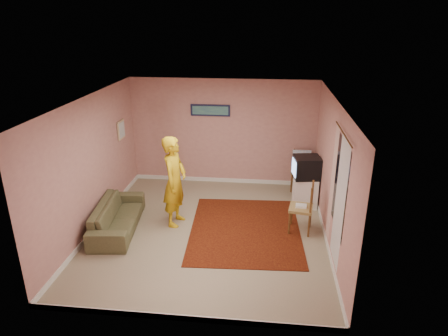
# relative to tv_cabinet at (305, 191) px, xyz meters

# --- Properties ---
(ground) EXTENTS (5.00, 5.00, 0.00)m
(ground) POSITION_rel_tv_cabinet_xyz_m (-1.95, -1.36, -0.33)
(ground) COLOR gray
(ground) RESTS_ON ground
(wall_back) EXTENTS (4.50, 0.02, 2.60)m
(wall_back) POSITION_rel_tv_cabinet_xyz_m (-1.95, 1.14, 0.97)
(wall_back) COLOR tan
(wall_back) RESTS_ON ground
(wall_front) EXTENTS (4.50, 0.02, 2.60)m
(wall_front) POSITION_rel_tv_cabinet_xyz_m (-1.95, -3.86, 0.97)
(wall_front) COLOR tan
(wall_front) RESTS_ON ground
(wall_left) EXTENTS (0.02, 5.00, 2.60)m
(wall_left) POSITION_rel_tv_cabinet_xyz_m (-4.20, -1.36, 0.97)
(wall_left) COLOR tan
(wall_left) RESTS_ON ground
(wall_right) EXTENTS (0.02, 5.00, 2.60)m
(wall_right) POSITION_rel_tv_cabinet_xyz_m (0.30, -1.36, 0.97)
(wall_right) COLOR tan
(wall_right) RESTS_ON ground
(ceiling) EXTENTS (4.50, 5.00, 0.02)m
(ceiling) POSITION_rel_tv_cabinet_xyz_m (-1.95, -1.36, 2.27)
(ceiling) COLOR silver
(ceiling) RESTS_ON wall_back
(baseboard_back) EXTENTS (4.50, 0.02, 0.10)m
(baseboard_back) POSITION_rel_tv_cabinet_xyz_m (-1.95, 1.13, -0.28)
(baseboard_back) COLOR white
(baseboard_back) RESTS_ON ground
(baseboard_front) EXTENTS (4.50, 0.02, 0.10)m
(baseboard_front) POSITION_rel_tv_cabinet_xyz_m (-1.95, -3.85, -0.28)
(baseboard_front) COLOR white
(baseboard_front) RESTS_ON ground
(baseboard_left) EXTENTS (0.02, 5.00, 0.10)m
(baseboard_left) POSITION_rel_tv_cabinet_xyz_m (-4.19, -1.36, -0.28)
(baseboard_left) COLOR white
(baseboard_left) RESTS_ON ground
(baseboard_right) EXTENTS (0.02, 5.00, 0.10)m
(baseboard_right) POSITION_rel_tv_cabinet_xyz_m (0.29, -1.36, -0.28)
(baseboard_right) COLOR white
(baseboard_right) RESTS_ON ground
(window) EXTENTS (0.01, 1.10, 1.50)m
(window) POSITION_rel_tv_cabinet_xyz_m (0.29, -2.26, 1.12)
(window) COLOR black
(window) RESTS_ON wall_right
(curtain_sheer) EXTENTS (0.01, 0.75, 2.10)m
(curtain_sheer) POSITION_rel_tv_cabinet_xyz_m (0.28, -2.41, 0.92)
(curtain_sheer) COLOR silver
(curtain_sheer) RESTS_ON wall_right
(curtain_floral) EXTENTS (0.01, 0.35, 2.10)m
(curtain_floral) POSITION_rel_tv_cabinet_xyz_m (0.26, -1.71, 0.92)
(curtain_floral) COLOR #ECE7C9
(curtain_floral) RESTS_ON wall_right
(curtain_rod) EXTENTS (0.02, 1.40, 0.02)m
(curtain_rod) POSITION_rel_tv_cabinet_xyz_m (0.25, -2.26, 1.99)
(curtain_rod) COLOR brown
(curtain_rod) RESTS_ON wall_right
(picture_back) EXTENTS (0.95, 0.04, 0.28)m
(picture_back) POSITION_rel_tv_cabinet_xyz_m (-2.25, 1.10, 1.52)
(picture_back) COLOR #131636
(picture_back) RESTS_ON wall_back
(picture_left) EXTENTS (0.04, 0.38, 0.42)m
(picture_left) POSITION_rel_tv_cabinet_xyz_m (-4.17, 0.24, 1.22)
(picture_left) COLOR #C9B58A
(picture_left) RESTS_ON wall_left
(area_rug) EXTENTS (2.27, 2.78, 0.01)m
(area_rug) POSITION_rel_tv_cabinet_xyz_m (-1.24, -1.24, -0.33)
(area_rug) COLOR black
(area_rug) RESTS_ON ground
(tv_cabinet) EXTENTS (0.52, 0.48, 0.67)m
(tv_cabinet) POSITION_rel_tv_cabinet_xyz_m (0.00, 0.00, 0.00)
(tv_cabinet) COLOR white
(tv_cabinet) RESTS_ON ground
(crt_tv) EXTENTS (0.62, 0.57, 0.48)m
(crt_tv) POSITION_rel_tv_cabinet_xyz_m (-0.01, -0.00, 0.57)
(crt_tv) COLOR black
(crt_tv) RESTS_ON tv_cabinet
(chair_a) EXTENTS (0.49, 0.47, 0.53)m
(chair_a) POSITION_rel_tv_cabinet_xyz_m (-0.05, 0.84, 0.26)
(chair_a) COLOR #A17F4E
(chair_a) RESTS_ON ground
(dvd_player) EXTENTS (0.44, 0.36, 0.07)m
(dvd_player) POSITION_rel_tv_cabinet_xyz_m (-0.05, 0.84, 0.20)
(dvd_player) COLOR #A1A1A6
(dvd_player) RESTS_ON chair_a
(blue_throw) EXTENTS (0.43, 0.05, 0.45)m
(blue_throw) POSITION_rel_tv_cabinet_xyz_m (-0.05, 0.84, 0.46)
(blue_throw) COLOR #9BC5FF
(blue_throw) RESTS_ON chair_a
(chair_b) EXTENTS (0.50, 0.52, 0.55)m
(chair_b) POSITION_rel_tv_cabinet_xyz_m (-0.18, -1.15, 0.29)
(chair_b) COLOR #A17F4E
(chair_b) RESTS_ON ground
(game_console) EXTENTS (0.22, 0.17, 0.04)m
(game_console) POSITION_rel_tv_cabinet_xyz_m (-0.18, -1.15, 0.21)
(game_console) COLOR white
(game_console) RESTS_ON chair_b
(sofa) EXTENTS (0.95, 1.96, 0.55)m
(sofa) POSITION_rel_tv_cabinet_xyz_m (-3.75, -1.47, -0.06)
(sofa) COLOR brown
(sofa) RESTS_ON ground
(person) EXTENTS (0.54, 0.73, 1.83)m
(person) POSITION_rel_tv_cabinet_xyz_m (-2.66, -1.10, 0.58)
(person) COLOR gold
(person) RESTS_ON ground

